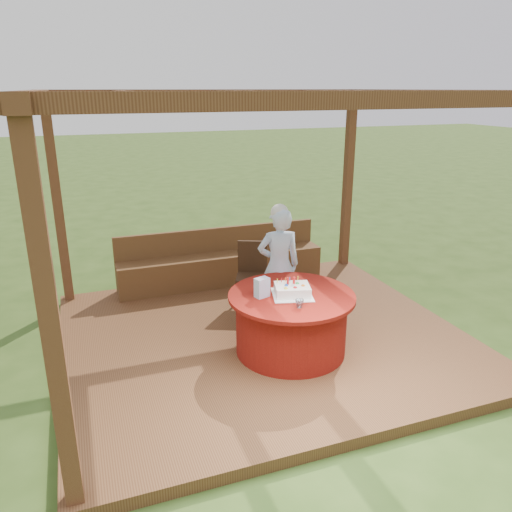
{
  "coord_description": "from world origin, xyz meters",
  "views": [
    {
      "loc": [
        -1.89,
        -4.92,
        2.86
      ],
      "look_at": [
        0.0,
        0.25,
        1.0
      ],
      "focal_mm": 35.0,
      "sensor_mm": 36.0,
      "label": 1
    }
  ],
  "objects": [
    {
      "name": "birthday_cake",
      "position": [
        0.13,
        -0.5,
        0.84
      ],
      "size": [
        0.51,
        0.51,
        0.18
      ],
      "color": "white",
      "rests_on": "table"
    },
    {
      "name": "ground",
      "position": [
        0.0,
        0.0,
        0.0
      ],
      "size": [
        60.0,
        60.0,
        0.0
      ],
      "primitive_type": "plane",
      "color": "#2F4B19",
      "rests_on": "ground"
    },
    {
      "name": "chair",
      "position": [
        0.17,
        0.87,
        0.57
      ],
      "size": [
        0.51,
        0.51,
        0.84
      ],
      "color": "#372011",
      "rests_on": "deck"
    },
    {
      "name": "elderly_woman",
      "position": [
        0.3,
        0.28,
        0.85
      ],
      "size": [
        0.56,
        0.41,
        1.47
      ],
      "color": "#A3C8F3",
      "rests_on": "deck"
    },
    {
      "name": "pergola",
      "position": [
        0.0,
        0.0,
        2.41
      ],
      "size": [
        4.5,
        4.0,
        2.72
      ],
      "color": "brown",
      "rests_on": "deck"
    },
    {
      "name": "table",
      "position": [
        0.14,
        -0.48,
        0.46
      ],
      "size": [
        1.35,
        1.35,
        0.67
      ],
      "color": "maroon",
      "rests_on": "deck"
    },
    {
      "name": "drinking_glass",
      "position": [
        0.07,
        -0.81,
        0.83
      ],
      "size": [
        0.12,
        0.12,
        0.08
      ],
      "primitive_type": "imported",
      "rotation": [
        0.0,
        0.0,
        -0.42
      ],
      "color": "white",
      "rests_on": "table"
    },
    {
      "name": "deck",
      "position": [
        0.0,
        0.0,
        0.06
      ],
      "size": [
        4.5,
        4.0,
        0.12
      ],
      "primitive_type": "cube",
      "color": "brown",
      "rests_on": "ground"
    },
    {
      "name": "gift_bag",
      "position": [
        -0.18,
        -0.43,
        0.89
      ],
      "size": [
        0.17,
        0.13,
        0.21
      ],
      "primitive_type": "cube",
      "rotation": [
        0.0,
        0.0,
        0.31
      ],
      "color": "#C57FB0",
      "rests_on": "table"
    },
    {
      "name": "bench",
      "position": [
        0.0,
        1.72,
        0.38
      ],
      "size": [
        3.0,
        0.42,
        0.8
      ],
      "color": "brown",
      "rests_on": "deck"
    }
  ]
}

